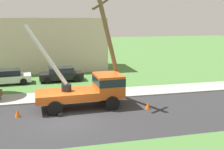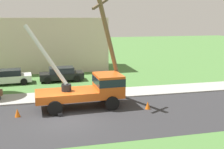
# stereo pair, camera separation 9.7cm
# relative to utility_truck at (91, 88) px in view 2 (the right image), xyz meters

# --- Properties ---
(ground_plane) EXTENTS (120.00, 120.00, 0.00)m
(ground_plane) POSITION_rel_utility_truck_xyz_m (-1.98, 9.66, -1.41)
(ground_plane) COLOR #477538
(road_asphalt) EXTENTS (80.00, 7.77, 0.01)m
(road_asphalt) POSITION_rel_utility_truck_xyz_m (-1.98, -2.34, -1.40)
(road_asphalt) COLOR #2B2B2D
(road_asphalt) RESTS_ON ground
(sidewalk_strip) EXTENTS (80.00, 2.89, 0.10)m
(sidewalk_strip) POSITION_rel_utility_truck_xyz_m (-1.98, 2.99, -1.36)
(sidewalk_strip) COLOR #9E9E99
(sidewalk_strip) RESTS_ON ground
(utility_truck) EXTENTS (6.86, 3.21, 5.98)m
(utility_truck) POSITION_rel_utility_truck_xyz_m (0.00, 0.00, 0.00)
(utility_truck) COLOR #C65119
(utility_truck) RESTS_ON ground
(leaning_utility_pole) EXTENTS (3.11, 2.91, 8.45)m
(leaning_utility_pole) POSITION_rel_utility_truck_xyz_m (1.61, 0.64, 2.91)
(leaning_utility_pole) COLOR brown
(leaning_utility_pole) RESTS_ON ground
(traffic_cone_ahead) EXTENTS (0.36, 0.36, 0.56)m
(traffic_cone_ahead) POSITION_rel_utility_truck_xyz_m (3.83, -1.54, -1.13)
(traffic_cone_ahead) COLOR orange
(traffic_cone_ahead) RESTS_ON ground
(traffic_cone_behind) EXTENTS (0.36, 0.36, 0.56)m
(traffic_cone_behind) POSITION_rel_utility_truck_xyz_m (-5.08, -1.05, -1.13)
(traffic_cone_behind) COLOR orange
(traffic_cone_behind) RESTS_ON ground
(traffic_cone_curbside) EXTENTS (0.36, 0.36, 0.56)m
(traffic_cone_curbside) POSITION_rel_utility_truck_xyz_m (1.90, 1.10, -1.13)
(traffic_cone_curbside) COLOR orange
(traffic_cone_curbside) RESTS_ON ground
(parked_sedan_white) EXTENTS (4.53, 2.25, 1.42)m
(parked_sedan_white) POSITION_rel_utility_truck_xyz_m (-6.85, 8.73, -0.70)
(parked_sedan_white) COLOR silver
(parked_sedan_white) RESTS_ON ground
(parked_sedan_black) EXTENTS (4.47, 2.13, 1.42)m
(parked_sedan_black) POSITION_rel_utility_truck_xyz_m (-1.67, 8.86, -0.70)
(parked_sedan_black) COLOR black
(parked_sedan_black) RESTS_ON ground
(lowrise_building_backdrop) EXTENTS (18.00, 6.00, 6.40)m
(lowrise_building_backdrop) POSITION_rel_utility_truck_xyz_m (-4.80, 15.92, 1.79)
(lowrise_building_backdrop) COLOR beige
(lowrise_building_backdrop) RESTS_ON ground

